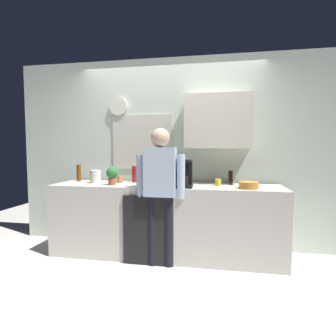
{
  "coord_description": "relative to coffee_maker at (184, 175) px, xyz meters",
  "views": [
    {
      "loc": [
        0.64,
        -3.05,
        1.38
      ],
      "look_at": [
        0.04,
        0.25,
        1.13
      ],
      "focal_mm": 29.12,
      "sensor_mm": 36.0,
      "label": 1
    }
  ],
  "objects": [
    {
      "name": "ground_plane",
      "position": [
        -0.26,
        -0.15,
        -1.06
      ],
      "size": [
        8.0,
        8.0,
        0.0
      ],
      "primitive_type": "plane",
      "color": "silver"
    },
    {
      "name": "kitchen_counter",
      "position": [
        -0.26,
        0.15,
        -0.6
      ],
      "size": [
        2.89,
        0.64,
        0.91
      ],
      "primitive_type": "cube",
      "color": "beige",
      "rests_on": "ground_plane"
    },
    {
      "name": "mixing_bowl",
      "position": [
        0.74,
        0.01,
        -0.11
      ],
      "size": [
        0.22,
        0.22,
        0.08
      ],
      "primitive_type": "cylinder",
      "color": "orange",
      "rests_on": "kitchen_counter"
    },
    {
      "name": "cup_white_mug",
      "position": [
        -0.14,
        0.18,
        -0.1
      ],
      "size": [
        0.08,
        0.08,
        0.09
      ],
      "primitive_type": "cylinder",
      "color": "white",
      "rests_on": "kitchen_counter"
    },
    {
      "name": "bottle_dark_sauce",
      "position": [
        0.55,
        0.32,
        -0.06
      ],
      "size": [
        0.06,
        0.06,
        0.18
      ],
      "primitive_type": "cylinder",
      "color": "black",
      "rests_on": "kitchen_counter"
    },
    {
      "name": "person_at_sink",
      "position": [
        -0.26,
        -0.15,
        -0.11
      ],
      "size": [
        0.57,
        0.22,
        1.6
      ],
      "rotation": [
        0.0,
        0.0,
        -0.22
      ],
      "color": "black",
      "rests_on": "ground_plane"
    },
    {
      "name": "dishwasher_panel",
      "position": [
        -0.42,
        -0.19,
        -0.65
      ],
      "size": [
        0.56,
        0.02,
        0.82
      ],
      "primitive_type": "cube",
      "color": "black",
      "rests_on": "ground_plane"
    },
    {
      "name": "bottle_clear_soda",
      "position": [
        -0.27,
        0.3,
        -0.01
      ],
      "size": [
        0.09,
        0.09,
        0.28
      ],
      "primitive_type": "cylinder",
      "color": "#2D8C33",
      "rests_on": "kitchen_counter"
    },
    {
      "name": "back_wall_assembly",
      "position": [
        -0.18,
        0.55,
        0.3
      ],
      "size": [
        4.49,
        0.42,
        2.6
      ],
      "color": "silver",
      "rests_on": "ground_plane"
    },
    {
      "name": "bottle_amber_beer",
      "position": [
        -1.53,
        0.32,
        -0.03
      ],
      "size": [
        0.06,
        0.06,
        0.23
      ],
      "primitive_type": "cylinder",
      "color": "brown",
      "rests_on": "kitchen_counter"
    },
    {
      "name": "dish_soap",
      "position": [
        -1.27,
        0.33,
        -0.07
      ],
      "size": [
        0.06,
        0.06,
        0.18
      ],
      "color": "blue",
      "rests_on": "kitchen_counter"
    },
    {
      "name": "cup_terracotta_mug",
      "position": [
        -0.9,
        0.25,
        -0.1
      ],
      "size": [
        0.08,
        0.08,
        0.09
      ],
      "primitive_type": "cylinder",
      "color": "#B26647",
      "rests_on": "kitchen_counter"
    },
    {
      "name": "storage_canister",
      "position": [
        -1.21,
        0.17,
        -0.06
      ],
      "size": [
        0.14,
        0.14,
        0.17
      ],
      "primitive_type": "cylinder",
      "color": "silver",
      "rests_on": "kitchen_counter"
    },
    {
      "name": "coffee_maker",
      "position": [
        0.0,
        0.0,
        0.0
      ],
      "size": [
        0.2,
        0.2,
        0.33
      ],
      "color": "black",
      "rests_on": "kitchen_counter"
    },
    {
      "name": "bottle_red_vinegar",
      "position": [
        -0.72,
        0.33,
        -0.04
      ],
      "size": [
        0.06,
        0.06,
        0.22
      ],
      "primitive_type": "cylinder",
      "color": "maroon",
      "rests_on": "kitchen_counter"
    },
    {
      "name": "cup_yellow_cup",
      "position": [
        0.4,
        0.18,
        -0.1
      ],
      "size": [
        0.07,
        0.07,
        0.08
      ],
      "primitive_type": "cylinder",
      "color": "yellow",
      "rests_on": "kitchen_counter"
    },
    {
      "name": "potted_plant",
      "position": [
        -0.92,
        0.04,
        -0.01
      ],
      "size": [
        0.15,
        0.15,
        0.23
      ],
      "color": "#9E5638",
      "rests_on": "kitchen_counter"
    }
  ]
}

